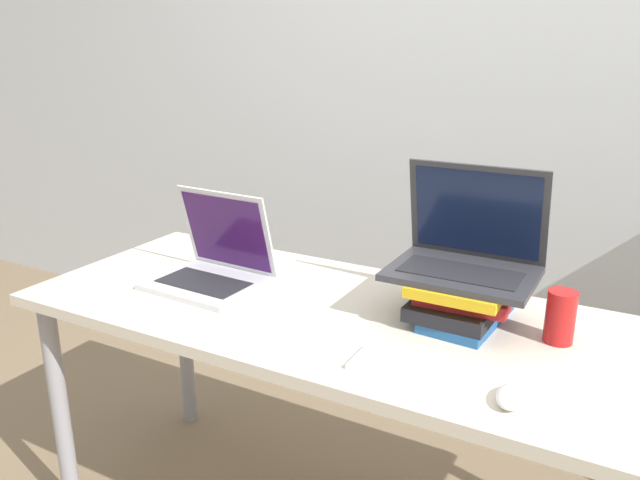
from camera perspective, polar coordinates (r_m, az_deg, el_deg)
The scene contains 8 objects.
wall_back at distance 2.48m, azimuth 15.73°, elevation 16.57°, with size 8.00×0.05×2.70m.
desk at distance 1.59m, azimuth 3.82°, elevation -9.37°, with size 1.78×0.67×0.72m.
laptop_left at distance 1.77m, azimuth -9.69°, elevation -2.33°, with size 0.31×0.27×0.26m.
book_stack at distance 1.55m, azimuth 13.01°, elevation -5.16°, with size 0.23×0.28×0.11m.
laptop_on_books at distance 1.54m, azimuth 13.27°, elevation -1.12°, with size 0.34×0.25×0.26m.
wireless_keyboard at distance 1.32m, azimuth 8.69°, elevation -11.68°, with size 0.27×0.11×0.01m.
mouse at distance 1.26m, azimuth 17.16°, elevation -13.48°, with size 0.06×0.10×0.03m.
soda_can at distance 1.51m, azimuth 21.12°, elevation -6.57°, with size 0.07×0.07×0.12m.
Camera 1 is at (0.59, -0.96, 1.37)m, focal length 35.00 mm.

